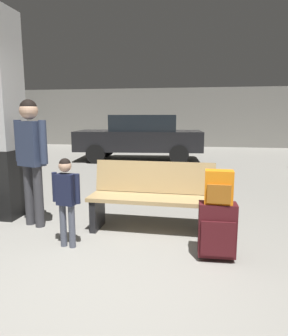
# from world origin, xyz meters

# --- Properties ---
(ground_plane) EXTENTS (18.00, 18.00, 0.10)m
(ground_plane) POSITION_xyz_m (0.00, 4.00, -0.05)
(ground_plane) COLOR gray
(garage_back_wall) EXTENTS (18.00, 0.12, 2.80)m
(garage_back_wall) POSITION_xyz_m (0.00, 12.86, 1.40)
(garage_back_wall) COLOR slate
(garage_back_wall) RESTS_ON ground_plane
(bench) EXTENTS (1.61, 0.56, 0.89)m
(bench) POSITION_xyz_m (0.25, 1.46, 0.44)
(bench) COLOR tan
(bench) RESTS_ON ground_plane
(suitcase) EXTENTS (0.39, 0.24, 0.60)m
(suitcase) POSITION_xyz_m (1.04, 0.74, 0.32)
(suitcase) COLOR #471419
(suitcase) RESTS_ON ground_plane
(backpack_bright) EXTENTS (0.28, 0.20, 0.34)m
(backpack_bright) POSITION_xyz_m (1.04, 0.74, 0.77)
(backpack_bright) COLOR orange
(backpack_bright) RESTS_ON suitcase
(child) EXTENTS (0.34, 0.22, 1.02)m
(child) POSITION_xyz_m (-0.62, 0.78, 0.63)
(child) COLOR #4C5160
(child) RESTS_ON ground_plane
(adult) EXTENTS (0.55, 0.31, 1.69)m
(adult) POSITION_xyz_m (-1.35, 1.36, 1.04)
(adult) COLOR #38383D
(adult) RESTS_ON ground_plane
(parked_car_far) EXTENTS (4.25, 2.10, 1.51)m
(parked_car_far) POSITION_xyz_m (-1.07, 7.77, 0.81)
(parked_car_far) COLOR black
(parked_car_far) RESTS_ON ground_plane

